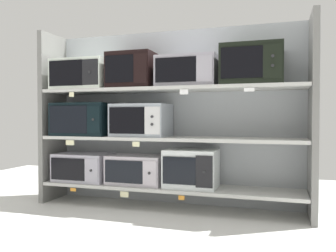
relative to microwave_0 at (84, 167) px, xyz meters
name	(u,v)px	position (x,y,z in m)	size (l,w,h in m)	color
ground	(122,248)	(0.88, -1.00, -0.35)	(6.41, 6.00, 0.02)	silver
back_panel	(175,117)	(0.88, 0.23, 0.49)	(2.61, 0.04, 1.68)	#9EA3A8
upright_left	(53,117)	(-0.36, 0.00, 0.49)	(0.05, 0.42, 1.68)	slate
upright_right	(313,117)	(2.11, 0.00, 0.49)	(0.05, 0.42, 1.68)	slate
shelf_0	(168,187)	(0.88, 0.00, -0.15)	(2.41, 0.42, 0.03)	beige
microwave_0	(84,167)	(0.00, 0.00, 0.00)	(0.54, 0.38, 0.27)	#A29FAD
microwave_1	(137,170)	(0.57, 0.00, 0.00)	(0.53, 0.34, 0.27)	#BBB4BD
microwave_2	(191,168)	(1.10, 0.00, 0.03)	(0.47, 0.35, 0.34)	silver
price_tag_0	(73,190)	(0.01, -0.21, -0.19)	(0.06, 0.00, 0.03)	orange
price_tag_1	(124,194)	(0.54, -0.21, -0.20)	(0.08, 0.00, 0.05)	beige
price_tag_2	(182,198)	(1.07, -0.21, -0.19)	(0.05, 0.00, 0.04)	orange
shelf_1	(168,138)	(0.88, 0.00, 0.30)	(2.41, 0.42, 0.03)	beige
microwave_3	(85,119)	(0.02, 0.00, 0.47)	(0.57, 0.42, 0.32)	black
microwave_4	(141,120)	(0.62, 0.00, 0.47)	(0.52, 0.39, 0.30)	#9AA3AD
price_tag_3	(70,143)	(-0.02, -0.21, 0.26)	(0.09, 0.00, 0.05)	beige
price_tag_4	(136,144)	(0.65, -0.21, 0.26)	(0.07, 0.00, 0.04)	beige
shelf_2	(168,89)	(0.88, 0.00, 0.75)	(2.41, 0.42, 0.03)	beige
microwave_5	(84,75)	(0.01, 0.00, 0.91)	(0.55, 0.42, 0.29)	silver
microwave_6	(134,71)	(0.54, 0.00, 0.93)	(0.43, 0.39, 0.33)	black
microwave_7	(188,72)	(1.06, 0.00, 0.90)	(0.53, 0.35, 0.28)	#9D99A4
microwave_8	(252,66)	(1.63, 0.00, 0.93)	(0.51, 0.43, 0.34)	black
price_tag_5	(72,95)	(0.00, -0.21, 0.71)	(0.05, 0.00, 0.04)	beige
price_tag_6	(184,92)	(1.09, -0.21, 0.71)	(0.07, 0.00, 0.04)	white
price_tag_7	(249,90)	(1.62, -0.21, 0.71)	(0.08, 0.00, 0.03)	white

